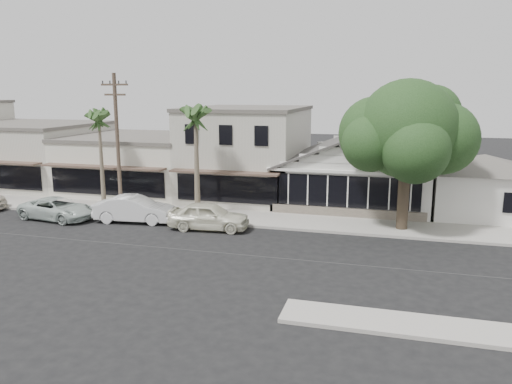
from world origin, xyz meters
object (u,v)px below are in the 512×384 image
(utility_pole, at_px, (118,142))
(car_0, at_px, (209,216))
(car_1, at_px, (135,209))
(shade_tree, at_px, (406,132))
(car_2, at_px, (57,209))

(utility_pole, bearing_deg, car_0, -11.34)
(car_1, xyz_separation_m, shade_tree, (15.76, 2.50, 4.87))
(car_2, bearing_deg, car_0, -80.18)
(car_1, bearing_deg, utility_pole, 51.54)
(car_0, xyz_separation_m, car_2, (-10.00, -0.35, -0.12))
(car_2, xyz_separation_m, shade_tree, (20.76, 3.23, 4.99))
(car_0, distance_m, car_2, 10.01)
(car_0, distance_m, shade_tree, 12.16)
(car_1, bearing_deg, shade_tree, -87.41)
(car_0, distance_m, car_1, 5.01)
(car_2, height_order, shade_tree, shade_tree)
(utility_pole, height_order, car_0, utility_pole)
(car_0, bearing_deg, car_1, 80.90)
(utility_pole, distance_m, car_1, 4.34)
(car_1, height_order, shade_tree, shade_tree)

